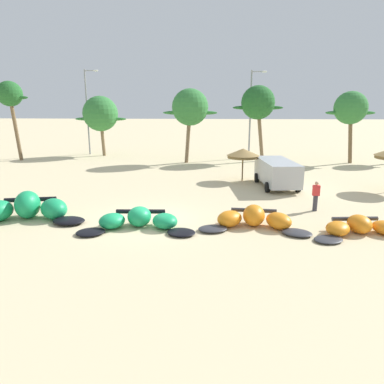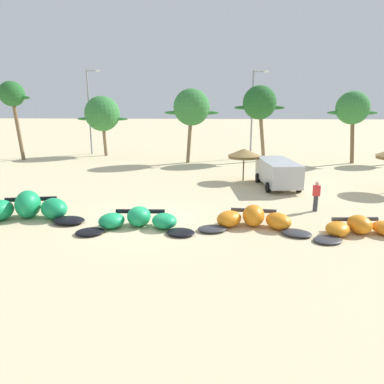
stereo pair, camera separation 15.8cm
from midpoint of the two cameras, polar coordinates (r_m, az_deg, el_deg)
name	(u,v)px [view 1 (the left image)]	position (r m, az deg, el deg)	size (l,w,h in m)	color
ground_plane	(146,220)	(17.85, -7.69, -4.53)	(260.00, 260.00, 0.00)	beige
kite_left	(26,210)	(19.50, -25.21, -2.55)	(6.10, 3.51, 1.38)	black
kite_left_of_center	(139,221)	(16.74, -8.81, -4.53)	(5.59, 2.68, 0.93)	black
kite_center	(254,219)	(16.87, 9.60, -4.34)	(5.30, 2.61, 0.99)	#333338
kite_right_of_center	(362,228)	(17.41, 25.30, -5.19)	(5.11, 2.61, 0.79)	#333338
beach_umbrella_near_van	(243,153)	(26.81, 7.99, 6.14)	(2.40, 2.40, 2.43)	brown
parked_van	(276,171)	(25.44, 13.16, 3.27)	(2.68, 5.23, 1.84)	#B2B7BC
person_near_kites	(316,196)	(20.15, 18.95, -0.62)	(0.36, 0.24, 1.62)	#383842
palm_leftmost	(10,96)	(40.93, -27.20, 13.53)	(3.72, 2.48, 7.88)	brown
palm_left	(100,114)	(41.24, -14.54, 11.98)	(5.73, 3.82, 6.53)	#7F6647
palm_left_of_gap	(190,108)	(35.04, -0.45, 13.32)	(5.24, 3.50, 7.10)	#7F6647
palm_center_left	(258,103)	(36.68, 10.38, 13.78)	(4.95, 3.30, 7.44)	#7F6647
palm_center_right	(351,109)	(37.87, 23.91, 12.09)	(4.66, 3.11, 6.84)	brown
lamppost_west	(88,108)	(42.78, -16.37, 12.74)	(1.62, 0.24, 9.36)	gray
lamppost_west_center	(252,110)	(38.66, 9.38, 12.78)	(1.61, 0.24, 9.00)	gray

